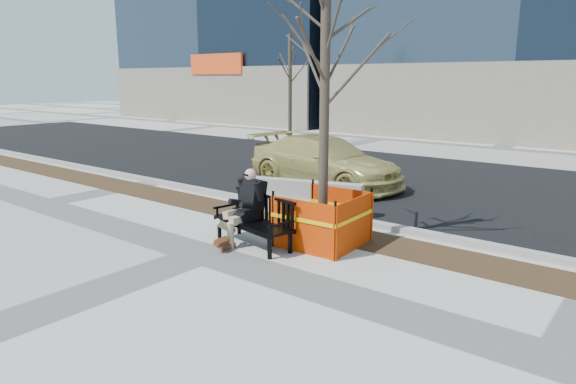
# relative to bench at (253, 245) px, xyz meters

# --- Properties ---
(ground) EXTENTS (120.00, 120.00, 0.00)m
(ground) POSITION_rel_bench_xyz_m (-0.41, -0.94, 0.00)
(ground) COLOR beige
(ground) RESTS_ON ground
(mulch_strip) EXTENTS (40.00, 1.20, 0.02)m
(mulch_strip) POSITION_rel_bench_xyz_m (-0.41, 1.66, 0.00)
(mulch_strip) COLOR #47301C
(mulch_strip) RESTS_ON ground
(asphalt_street) EXTENTS (60.00, 10.40, 0.01)m
(asphalt_street) POSITION_rel_bench_xyz_m (-0.41, 7.86, 0.00)
(asphalt_street) COLOR black
(asphalt_street) RESTS_ON ground
(curb) EXTENTS (60.00, 0.25, 0.12)m
(curb) POSITION_rel_bench_xyz_m (-0.41, 2.61, 0.06)
(curb) COLOR #9E9B93
(curb) RESTS_ON ground
(bench) EXTENTS (1.98, 1.02, 1.00)m
(bench) POSITION_rel_bench_xyz_m (0.00, 0.00, 0.00)
(bench) COLOR black
(bench) RESTS_ON ground
(seated_man) EXTENTS (0.84, 1.18, 1.50)m
(seated_man) POSITION_rel_bench_xyz_m (-0.25, 0.10, 0.00)
(seated_man) COLOR black
(seated_man) RESTS_ON ground
(tree_fence) EXTENTS (2.30, 2.30, 5.55)m
(tree_fence) POSITION_rel_bench_xyz_m (1.02, 0.92, 0.00)
(tree_fence) COLOR #FF4200
(tree_fence) RESTS_ON ground
(sedan) EXTENTS (5.38, 2.72, 1.50)m
(sedan) POSITION_rel_bench_xyz_m (-2.12, 5.61, 0.00)
(sedan) COLOR tan
(sedan) RESTS_ON ground
(jersey_barrier_left) EXTENTS (2.89, 1.37, 0.82)m
(jersey_barrier_left) POSITION_rel_bench_xyz_m (-0.65, 2.59, 0.00)
(jersey_barrier_left) COLOR #A19E96
(jersey_barrier_left) RESTS_ON ground
(far_tree_left) EXTENTS (2.77, 2.77, 5.71)m
(far_tree_left) POSITION_rel_bench_xyz_m (-9.17, 12.97, 0.00)
(far_tree_left) COLOR #493F2F
(far_tree_left) RESTS_ON ground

